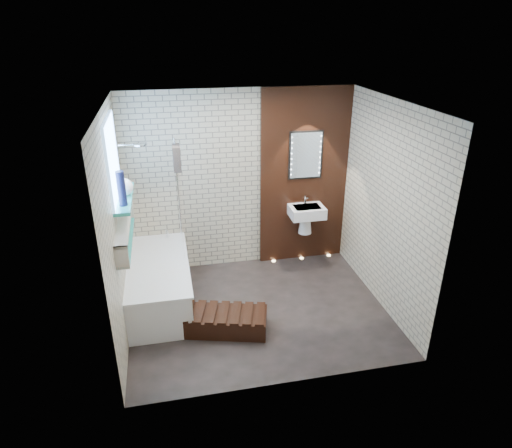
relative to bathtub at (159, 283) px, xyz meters
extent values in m
plane|color=black|center=(1.22, -0.45, -0.29)|extent=(3.20, 3.20, 0.00)
cube|color=#B7AB91|center=(1.22, 0.85, 1.01)|extent=(3.20, 0.04, 2.60)
cube|color=#B7AB91|center=(1.22, -1.75, 1.01)|extent=(3.20, 0.04, 2.60)
cube|color=#B7AB91|center=(-0.38, -0.45, 1.01)|extent=(0.04, 2.60, 2.60)
cube|color=#B7AB91|center=(2.82, -0.45, 1.01)|extent=(0.04, 2.60, 2.60)
plane|color=white|center=(1.22, -0.45, 2.31)|extent=(3.20, 3.20, 0.00)
cube|color=black|center=(2.17, 0.82, 1.01)|extent=(1.30, 0.06, 2.60)
cube|color=#7FADE0|center=(-0.36, -0.10, 1.71)|extent=(0.03, 1.00, 0.90)
cube|color=teal|center=(-0.29, -0.10, 1.24)|extent=(0.18, 1.00, 0.04)
cube|color=teal|center=(-0.31, -0.30, 0.79)|extent=(0.14, 1.30, 0.03)
cube|color=#B2A899|center=(-0.31, -0.30, 1.02)|extent=(0.14, 1.30, 0.03)
cube|color=#B2A899|center=(-0.31, -0.94, 0.91)|extent=(0.14, 0.03, 0.26)
cube|color=#B2A899|center=(-0.31, 0.33, 0.91)|extent=(0.14, 0.03, 0.26)
cube|color=white|center=(0.00, 0.00, -0.02)|extent=(0.75, 1.70, 0.55)
cube|color=white|center=(0.00, 0.00, 0.27)|extent=(0.79, 1.74, 0.03)
cylinder|color=silver|center=(0.15, 0.73, 0.35)|extent=(0.04, 0.04, 0.12)
cube|color=white|center=(0.35, 0.44, 0.99)|extent=(0.01, 0.78, 1.40)
cube|color=black|center=(0.35, 0.32, 1.56)|extent=(0.09, 0.24, 0.31)
cylinder|color=silver|center=(-0.08, 0.50, 1.71)|extent=(0.18, 0.18, 0.02)
cube|color=white|center=(2.17, 0.61, 0.56)|extent=(0.50, 0.36, 0.16)
cone|color=white|center=(2.17, 0.66, 0.34)|extent=(0.20, 0.20, 0.28)
cylinder|color=silver|center=(2.17, 0.71, 0.71)|extent=(0.03, 0.03, 0.14)
cube|color=black|center=(2.17, 0.78, 1.36)|extent=(0.50, 0.02, 0.70)
cube|color=silver|center=(2.17, 0.77, 1.36)|extent=(0.45, 0.01, 0.65)
cube|color=black|center=(0.74, -0.75, -0.18)|extent=(1.09, 0.70, 0.22)
cylinder|color=maroon|center=(-0.31, 0.07, 0.89)|extent=(0.06, 0.06, 0.16)
cylinder|color=#A04518|center=(-0.31, -0.64, 0.86)|extent=(0.05, 0.05, 0.11)
cylinder|color=maroon|center=(-0.31, -0.68, 0.87)|extent=(0.05, 0.05, 0.12)
sphere|color=white|center=(-0.28, -0.07, 1.36)|extent=(0.20, 0.20, 0.20)
cylinder|color=#131634|center=(-0.28, -0.37, 1.45)|extent=(0.09, 0.09, 0.39)
cylinder|color=#FFD899|center=(1.72, 0.75, -0.29)|extent=(0.06, 0.06, 0.01)
cylinder|color=#FFD899|center=(2.17, 0.75, -0.29)|extent=(0.06, 0.06, 0.01)
cylinder|color=#FFD899|center=(2.62, 0.75, -0.29)|extent=(0.06, 0.06, 0.01)
camera|label=1|loc=(0.21, -5.13, 3.12)|focal=31.51mm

